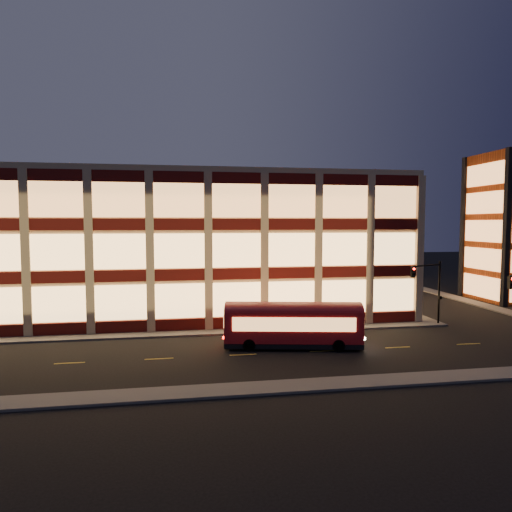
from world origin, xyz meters
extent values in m
plane|color=black|center=(0.00, 0.00, 0.00)|extent=(200.00, 200.00, 0.00)
cube|color=#514F4C|center=(-3.00, 1.00, 0.07)|extent=(54.00, 2.00, 0.15)
cube|color=#514F4C|center=(23.00, 17.00, 0.07)|extent=(2.00, 30.00, 0.15)
cube|color=#514F4C|center=(34.00, 17.00, 0.07)|extent=(2.00, 30.00, 0.15)
cube|color=#514F4C|center=(0.00, -13.00, 0.07)|extent=(100.00, 2.00, 0.15)
cube|color=tan|center=(-3.00, 17.00, 7.00)|extent=(50.00, 30.00, 14.00)
cube|color=tan|center=(-3.00, 17.00, 14.25)|extent=(50.40, 30.40, 0.50)
cube|color=#470C0A|center=(-3.00, 1.88, 0.65)|extent=(50.10, 0.25, 1.00)
cube|color=#F5B567|center=(-3.00, 1.90, 2.75)|extent=(49.00, 0.20, 3.00)
cube|color=#470C0A|center=(22.12, 17.00, 0.65)|extent=(0.25, 30.10, 1.00)
cube|color=#F5B567|center=(22.10, 17.00, 2.75)|extent=(0.20, 29.00, 3.00)
cube|color=#470C0A|center=(-3.00, 1.88, 5.05)|extent=(50.10, 0.25, 1.00)
cube|color=#F5B567|center=(-3.00, 1.90, 7.15)|extent=(49.00, 0.20, 3.00)
cube|color=#470C0A|center=(22.12, 17.00, 5.05)|extent=(0.25, 30.10, 1.00)
cube|color=#F5B567|center=(22.10, 17.00, 7.15)|extent=(0.20, 29.00, 3.00)
cube|color=#470C0A|center=(-3.00, 1.88, 9.45)|extent=(50.10, 0.25, 1.00)
cube|color=#F5B567|center=(-3.00, 1.90, 11.55)|extent=(49.00, 0.20, 3.00)
cube|color=#470C0A|center=(22.12, 17.00, 9.45)|extent=(0.25, 30.10, 1.00)
cube|color=#F5B567|center=(22.10, 17.00, 11.55)|extent=(0.20, 29.00, 3.00)
cube|color=black|center=(36.00, 8.00, 9.00)|extent=(0.60, 0.60, 18.00)
cube|color=black|center=(36.00, 16.00, 9.00)|extent=(0.60, 0.60, 18.00)
cube|color=#FDA458|center=(35.92, 12.00, 1.80)|extent=(0.16, 6.60, 2.60)
cube|color=#FDA458|center=(35.92, 12.00, 5.20)|extent=(0.16, 6.60, 2.60)
cube|color=#FDA458|center=(35.92, 12.00, 8.60)|extent=(0.16, 6.60, 2.60)
cube|color=#FDA458|center=(35.92, 12.00, 12.00)|extent=(0.16, 6.60, 2.60)
cube|color=#FDA458|center=(35.92, 12.00, 15.40)|extent=(0.16, 6.60, 2.60)
cylinder|color=black|center=(23.50, 0.80, 3.00)|extent=(0.18, 0.18, 6.00)
cylinder|color=black|center=(21.75, 0.05, 5.70)|extent=(3.56, 1.63, 0.14)
cube|color=black|center=(20.00, -0.70, 5.20)|extent=(0.32, 0.32, 0.95)
sphere|color=#FF0C05|center=(20.00, -0.88, 5.50)|extent=(0.20, 0.20, 0.20)
cube|color=black|center=(23.50, 0.60, 2.60)|extent=(0.25, 0.18, 0.28)
cube|color=black|center=(23.50, -8.50, 5.20)|extent=(0.32, 0.32, 0.95)
cube|color=#9E080E|center=(8.04, -4.62, 1.77)|extent=(10.70, 4.51, 2.39)
cube|color=black|center=(8.04, -4.62, 0.36)|extent=(10.70, 4.51, 0.36)
cylinder|color=black|center=(4.56, -5.11, 0.47)|extent=(0.98, 0.48, 0.94)
cylinder|color=black|center=(4.99, -2.87, 0.47)|extent=(0.98, 0.48, 0.94)
cylinder|color=black|center=(11.10, -6.36, 0.47)|extent=(0.98, 0.48, 0.94)
cylinder|color=black|center=(11.53, -4.12, 0.47)|extent=(0.98, 0.48, 0.94)
cube|color=#FDA458|center=(7.79, -5.92, 2.08)|extent=(8.99, 1.78, 1.04)
cube|color=#FDA458|center=(8.29, -3.31, 2.08)|extent=(8.99, 1.78, 1.04)
camera|label=1|loc=(-0.43, -38.21, 9.57)|focal=32.00mm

